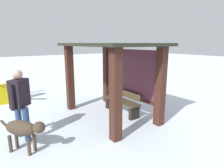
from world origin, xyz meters
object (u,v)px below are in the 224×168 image
person_walking (20,100)px  grit_bin (1,94)px  dog (24,129)px  bus_shelter (115,64)px  bench_left_inside (122,102)px

person_walking → grit_bin: person_walking is taller
dog → bus_shelter: bearing=102.7°
bench_left_inside → grit_bin: size_ratio=2.05×
bus_shelter → dog: size_ratio=3.65×
bench_left_inside → grit_bin: bench_left_inside is taller
grit_bin → bus_shelter: bearing=38.9°
bus_shelter → bench_left_inside: bus_shelter is taller
dog → grit_bin: (-4.05, -0.06, -0.18)m
bench_left_inside → person_walking: size_ratio=0.88×
bus_shelter → dog: (0.61, -2.72, -1.08)m
dog → grit_bin: size_ratio=1.21×
bus_shelter → dog: bus_shelter is taller
dog → person_walking: bearing=172.6°
bench_left_inside → grit_bin: bearing=-138.3°
bus_shelter → grit_bin: bearing=-141.1°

